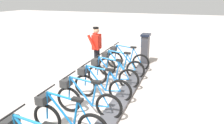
{
  "coord_description": "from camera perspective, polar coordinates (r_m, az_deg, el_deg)",
  "views": [
    {
      "loc": [
        -1.45,
        4.13,
        2.78
      ],
      "look_at": [
        0.5,
        -1.35,
        0.9
      ],
      "focal_mm": 33.0,
      "sensor_mm": 36.0,
      "label": 1
    }
  ],
  "objects": [
    {
      "name": "bike_docked_3",
      "position": [
        5.73,
        -3.46,
        -6.32
      ],
      "size": [
        1.72,
        0.54,
        1.02
      ],
      "color": "black",
      "rests_on": "ground"
    },
    {
      "name": "ground_plane",
      "position": [
        5.18,
        0.21,
        -14.51
      ],
      "size": [
        60.0,
        60.0,
        0.0
      ],
      "primitive_type": "plane",
      "color": "#B8AFA9"
    },
    {
      "name": "worker_near_rack",
      "position": [
        7.96,
        -4.32,
        4.26
      ],
      "size": [
        0.47,
        0.64,
        1.66
      ],
      "color": "white",
      "rests_on": "ground"
    },
    {
      "name": "bike_docked_5",
      "position": [
        4.38,
        -12.72,
        -15.05
      ],
      "size": [
        1.72,
        0.54,
        1.02
      ],
      "color": "black",
      "rests_on": "ground"
    },
    {
      "name": "dock_rail_base",
      "position": [
        5.16,
        0.21,
        -14.04
      ],
      "size": [
        0.44,
        7.78,
        0.1
      ],
      "primitive_type": "cube",
      "color": "#47474C",
      "rests_on": "ground"
    },
    {
      "name": "bike_docked_4",
      "position": [
        5.03,
        -7.4,
        -10.13
      ],
      "size": [
        1.72,
        0.54,
        1.02
      ],
      "color": "black",
      "rests_on": "ground"
    },
    {
      "name": "bike_docked_0",
      "position": [
        8.05,
        3.82,
        0.92
      ],
      "size": [
        1.72,
        0.54,
        1.02
      ],
      "color": "black",
      "rests_on": "ground"
    },
    {
      "name": "payment_kiosk",
      "position": [
        8.76,
        9.17,
        3.72
      ],
      "size": [
        0.36,
        0.52,
        1.28
      ],
      "color": "#38383D",
      "rests_on": "ground"
    },
    {
      "name": "bike_docked_2",
      "position": [
        6.48,
        -0.45,
        -3.34
      ],
      "size": [
        1.72,
        0.54,
        1.02
      ],
      "color": "black",
      "rests_on": "ground"
    },
    {
      "name": "bike_docked_1",
      "position": [
        7.26,
        1.92,
        -0.98
      ],
      "size": [
        1.72,
        0.54,
        1.02
      ],
      "color": "black",
      "rests_on": "ground"
    }
  ]
}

